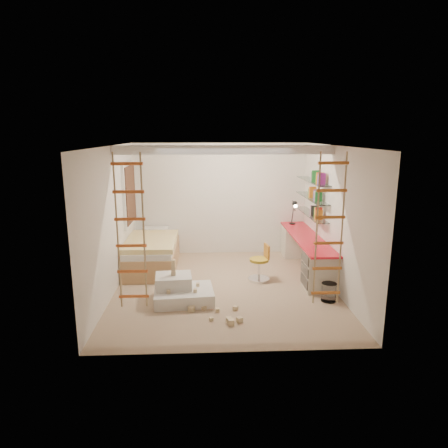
{
  "coord_description": "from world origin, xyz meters",
  "views": [
    {
      "loc": [
        -0.34,
        -6.98,
        2.81
      ],
      "look_at": [
        0.0,
        0.3,
        1.15
      ],
      "focal_mm": 32.0,
      "sensor_mm": 36.0,
      "label": 1
    }
  ],
  "objects_px": {
    "desk": "(305,252)",
    "bed": "(153,253)",
    "swivel_chair": "(260,267)",
    "play_platform": "(181,291)"
  },
  "relations": [
    {
      "from": "bed",
      "to": "play_platform",
      "type": "relative_size",
      "value": 1.89
    },
    {
      "from": "desk",
      "to": "play_platform",
      "type": "xyz_separation_m",
      "value": [
        -2.5,
        -1.42,
        -0.23
      ]
    },
    {
      "from": "desk",
      "to": "swivel_chair",
      "type": "bearing_deg",
      "value": -153.64
    },
    {
      "from": "bed",
      "to": "swivel_chair",
      "type": "height_order",
      "value": "swivel_chair"
    },
    {
      "from": "desk",
      "to": "bed",
      "type": "bearing_deg",
      "value": 173.51
    },
    {
      "from": "play_platform",
      "to": "desk",
      "type": "bearing_deg",
      "value": 29.62
    },
    {
      "from": "bed",
      "to": "play_platform",
      "type": "bearing_deg",
      "value": -68.56
    },
    {
      "from": "bed",
      "to": "swivel_chair",
      "type": "xyz_separation_m",
      "value": [
        2.19,
        -0.86,
        -0.07
      ]
    },
    {
      "from": "bed",
      "to": "desk",
      "type": "bearing_deg",
      "value": -6.49
    },
    {
      "from": "desk",
      "to": "bed",
      "type": "height_order",
      "value": "desk"
    }
  ]
}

